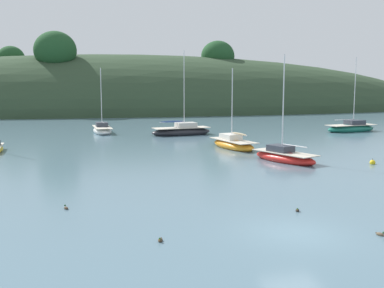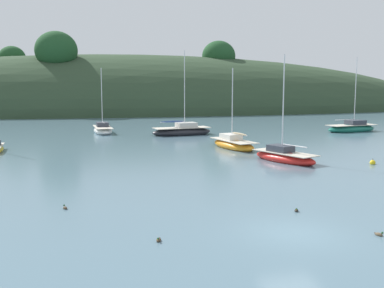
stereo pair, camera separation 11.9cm
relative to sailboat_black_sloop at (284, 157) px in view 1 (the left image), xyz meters
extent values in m
plane|color=slate|center=(-6.94, -16.91, -0.38)|extent=(400.00, 400.00, 0.00)
ellipsoid|color=#2D422B|center=(-6.94, 68.27, -0.38)|extent=(150.00, 36.00, 24.82)
ellipsoid|color=#1E4723|center=(-31.34, 71.83, 11.15)|extent=(5.72, 5.20, 5.20)
ellipsoid|color=#1E4723|center=(12.93, 66.45, 11.83)|extent=(7.46, 6.78, 6.78)
ellipsoid|color=#1E4723|center=(-22.40, 68.35, 11.23)|extent=(4.74, 4.31, 4.31)
ellipsoid|color=#1E4723|center=(-21.47, 61.16, 12.21)|extent=(8.23, 7.48, 7.48)
ellipsoid|color=red|center=(0.02, -0.04, -0.11)|extent=(4.31, 6.45, 0.98)
cube|color=beige|center=(0.02, -0.04, 0.33)|extent=(3.97, 5.94, 0.06)
cube|color=#333842|center=(-0.17, 0.41, 0.60)|extent=(2.01, 2.33, 0.54)
cylinder|color=silver|center=(-0.10, 0.24, 4.24)|extent=(0.09, 0.09, 7.81)
cylinder|color=silver|center=(0.40, -0.95, 0.99)|extent=(1.07, 2.40, 0.07)
ellipsoid|color=white|center=(-13.73, 25.00, -0.09)|extent=(2.66, 6.60, 1.03)
cube|color=beige|center=(-13.73, 25.00, 0.37)|extent=(2.45, 6.07, 0.06)
cube|color=#333842|center=(-13.77, 25.51, 0.65)|extent=(1.57, 2.16, 0.56)
cylinder|color=silver|center=(-13.75, 25.32, 4.07)|extent=(0.09, 0.09, 7.40)
cylinder|color=silver|center=(-13.65, 23.97, 1.05)|extent=(0.27, 2.71, 0.07)
ellipsoid|color=#232328|center=(-4.38, 20.69, -0.05)|extent=(7.79, 3.75, 1.20)
cube|color=beige|center=(-4.38, 20.69, 0.49)|extent=(7.17, 3.45, 0.06)
cube|color=beige|center=(-3.80, 20.79, 0.80)|extent=(2.63, 2.03, 0.62)
cylinder|color=silver|center=(-4.02, 20.75, 5.12)|extent=(0.09, 0.09, 9.26)
cylinder|color=silver|center=(-5.56, 20.49, 1.23)|extent=(3.11, 0.59, 0.07)
ellipsoid|color=#2D4784|center=(-5.56, 20.49, 1.28)|extent=(3.00, 0.70, 0.20)
ellipsoid|color=orange|center=(-1.72, 8.13, -0.09)|extent=(3.64, 6.92, 1.05)
cube|color=beige|center=(-1.72, 8.13, 0.39)|extent=(3.35, 6.37, 0.06)
cube|color=silver|center=(-1.84, 8.64, 0.67)|extent=(1.89, 2.38, 0.57)
cylinder|color=silver|center=(-1.80, 8.45, 3.84)|extent=(0.09, 0.09, 6.91)
cylinder|color=silver|center=(-1.49, 7.10, 1.07)|extent=(0.68, 2.71, 0.07)
ellipsoid|color=tan|center=(-1.49, 7.10, 1.12)|extent=(0.78, 2.64, 0.20)
ellipsoid|color=#196B56|center=(17.99, 19.82, -0.06)|extent=(7.70, 3.91, 1.18)
cube|color=beige|center=(17.99, 19.82, 0.47)|extent=(7.08, 3.60, 0.06)
cube|color=#333842|center=(18.56, 19.94, 0.78)|extent=(2.63, 2.06, 0.61)
cylinder|color=silver|center=(18.35, 19.90, 4.83)|extent=(0.09, 0.09, 8.71)
cylinder|color=silver|center=(16.83, 19.59, 1.21)|extent=(3.04, 0.68, 0.07)
sphere|color=yellow|center=(6.14, -2.76, -0.26)|extent=(0.44, 0.44, 0.44)
cylinder|color=black|center=(6.14, -2.76, 0.01)|extent=(0.04, 0.04, 0.10)
ellipsoid|color=brown|center=(-3.63, -17.99, -0.33)|extent=(0.31, 0.38, 0.16)
sphere|color=#1E4723|center=(-3.57, -18.12, -0.22)|extent=(0.09, 0.09, 0.09)
cone|color=brown|center=(-3.70, -17.85, -0.30)|extent=(0.10, 0.10, 0.08)
ellipsoid|color=#2D2823|center=(-5.38, -13.88, -0.33)|extent=(0.32, 0.38, 0.16)
sphere|color=#1E4723|center=(-5.45, -14.01, -0.22)|extent=(0.09, 0.09, 0.09)
cone|color=gold|center=(-5.48, -14.06, -0.23)|extent=(0.05, 0.06, 0.04)
cone|color=#2D2823|center=(-5.31, -13.74, -0.30)|extent=(0.10, 0.10, 0.08)
ellipsoid|color=#473828|center=(-16.50, -11.01, -0.33)|extent=(0.29, 0.38, 0.16)
sphere|color=#1E4723|center=(-16.55, -10.87, -0.22)|extent=(0.09, 0.09, 0.09)
cone|color=gold|center=(-16.57, -10.81, -0.23)|extent=(0.05, 0.06, 0.04)
cone|color=#473828|center=(-16.44, -11.15, -0.30)|extent=(0.09, 0.10, 0.08)
ellipsoid|color=#473828|center=(-12.60, -16.74, -0.33)|extent=(0.28, 0.38, 0.16)
sphere|color=#1E4723|center=(-12.65, -16.87, -0.22)|extent=(0.09, 0.09, 0.09)
cone|color=gold|center=(-12.67, -16.94, -0.23)|extent=(0.05, 0.05, 0.04)
cone|color=#473828|center=(-12.55, -16.59, -0.30)|extent=(0.09, 0.09, 0.08)
camera|label=1|loc=(-15.20, -34.33, 5.86)|focal=43.33mm
camera|label=2|loc=(-15.08, -34.36, 5.86)|focal=43.33mm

